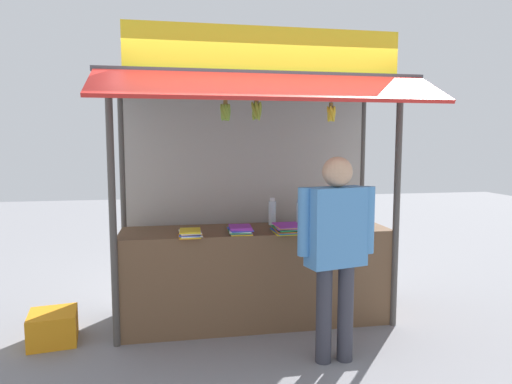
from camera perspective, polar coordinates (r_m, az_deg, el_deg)
The scene contains 14 objects.
ground_plane at distance 4.54m, azimuth 0.00°, elevation -15.91°, with size 20.00×20.00×0.00m, color gray.
stall_counter at distance 4.39m, azimuth 0.00°, elevation -10.45°, with size 2.51×0.64×0.90m, color brown.
stall_structure at distance 4.33m, azimuth -0.30°, elevation 4.78°, with size 2.71×1.54×2.64m.
water_bottle_mid_left at distance 4.46m, azimuth 5.54°, elevation -2.67°, with size 0.07×0.07×0.26m.
water_bottle_left at distance 4.61m, azimuth 9.55°, elevation -2.51°, with size 0.07×0.07×0.25m.
water_bottle_front_right at distance 4.48m, azimuth 2.07°, elevation -2.56°, with size 0.07×0.07×0.27m.
magazine_stack_back_right at distance 4.11m, azimuth 4.00°, elevation -4.62°, with size 0.27×0.33×0.07m.
magazine_stack_mid_right at distance 4.06m, azimuth -1.99°, elevation -4.78°, with size 0.22×0.26×0.07m.
magazine_stack_rear_center at distance 3.96m, azimuth -8.29°, elevation -5.18°, with size 0.21×0.26×0.06m.
banana_bunch_inner_left at distance 3.79m, azimuth 0.05°, elevation 10.26°, with size 0.10×0.10×0.26m.
banana_bunch_inner_right at distance 3.75m, azimuth -3.87°, elevation 10.04°, with size 0.10×0.10×0.27m.
banana_bunch_rightmost at distance 3.95m, azimuth 9.44°, elevation 9.77°, with size 0.10×0.10×0.27m.
vendor_person at distance 3.53m, azimuth 10.06°, elevation -6.01°, with size 0.61×0.29×1.61m.
plastic_crate at distance 4.41m, azimuth -24.20°, elevation -15.29°, with size 0.38×0.38×0.27m, color orange.
Camera 1 is at (-0.74, -4.14, 1.71)m, focal length 31.75 mm.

